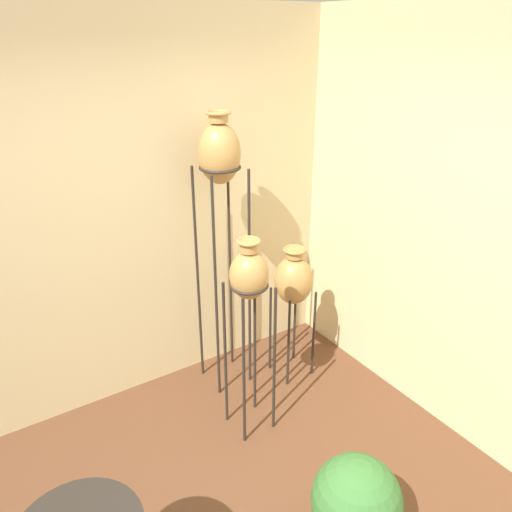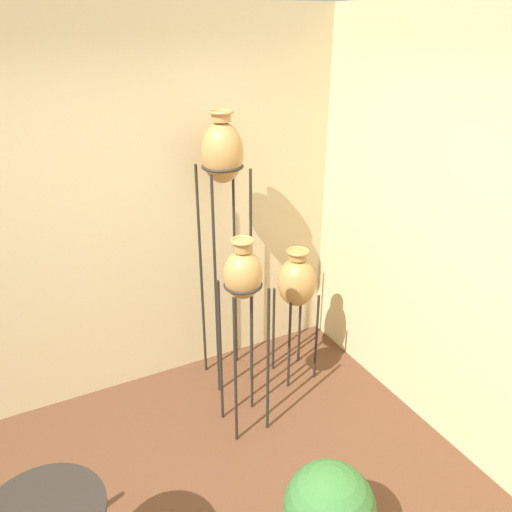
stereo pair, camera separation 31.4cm
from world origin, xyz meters
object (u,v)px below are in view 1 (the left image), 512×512
object	(u,v)px
potted_plant	(355,512)
vase_stand_medium	(249,281)
vase_stand_tall	(220,163)
vase_stand_short	(294,281)

from	to	relation	value
potted_plant	vase_stand_medium	bearing A→B (deg)	85.89
vase_stand_tall	vase_stand_short	world-z (taller)	vase_stand_tall
vase_stand_tall	vase_stand_short	distance (m)	1.05
vase_stand_tall	vase_stand_short	size ratio (longest dim) A/B	1.90
vase_stand_medium	potted_plant	size ratio (longest dim) A/B	2.20
vase_stand_short	potted_plant	xyz separation A→B (m)	(-0.67, -1.42, -0.49)
vase_stand_tall	vase_stand_medium	world-z (taller)	vase_stand_tall
vase_stand_tall	vase_stand_medium	size ratio (longest dim) A/B	1.47
vase_stand_medium	vase_stand_tall	bearing A→B (deg)	77.67
potted_plant	vase_stand_tall	bearing A→B (deg)	83.17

